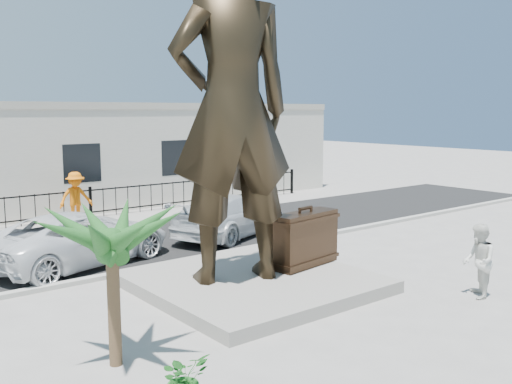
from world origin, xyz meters
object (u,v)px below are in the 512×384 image
Objects in this scene: tourist at (479,261)px; car_white at (80,238)px; statue at (232,109)px; suitcase at (305,239)px.

car_white is (-6.20, 8.64, -0.11)m from tourist.
tourist is (4.20, -4.00, -3.51)m from statue.
suitcase is 1.15× the size of tourist.
tourist reaches higher than car_white.
statue is at bearing -85.08° from tourist.
suitcase is at bearing -168.45° from statue.
statue is 4.66× the size of tourist.
statue reaches higher than tourist.
tourist is (2.00, -3.77, -0.14)m from suitcase.
statue is 6.78m from tourist.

